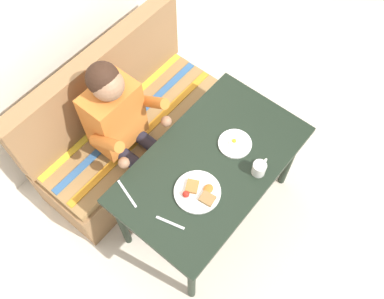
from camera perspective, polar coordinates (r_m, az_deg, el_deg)
ground_plane at (r=3.18m, az=2.11°, el=-7.98°), size 8.00×8.00×0.00m
table at (r=2.59m, az=2.57°, el=-2.63°), size 1.20×0.70×0.73m
couch at (r=3.14m, az=-8.72°, el=2.64°), size 1.44×0.56×1.00m
person at (r=2.67m, az=-9.24°, el=3.41°), size 0.45×0.61×1.21m
plate_breakfast at (r=2.41m, az=0.77°, el=-5.71°), size 0.27×0.27×0.05m
plate_eggs at (r=2.58m, az=5.77°, el=0.81°), size 0.20×0.20×0.04m
coffee_mug at (r=2.47m, az=9.01°, el=-2.47°), size 0.12×0.08×0.09m
fork at (r=2.36m, az=-2.93°, el=-9.77°), size 0.06×0.17×0.00m
knife at (r=2.45m, az=-8.69°, el=-5.87°), size 0.07×0.20×0.00m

